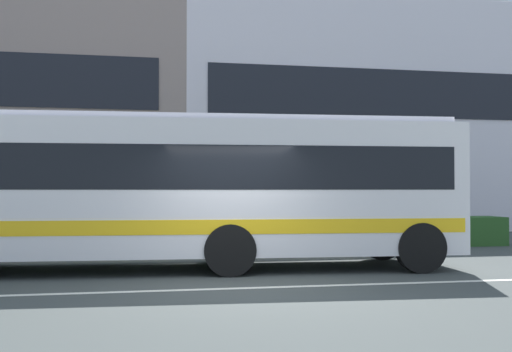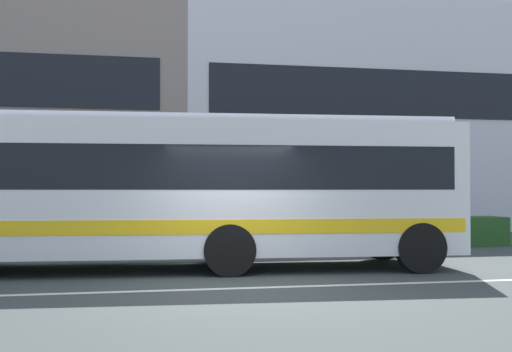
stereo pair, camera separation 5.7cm
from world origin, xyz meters
name	(u,v)px [view 2 (the right image)]	position (x,y,z in m)	size (l,w,h in m)	color
ground_plane	(241,288)	(0.00, 0.00, 0.00)	(160.00, 160.00, 0.00)	#3B4140
lane_centre_line	(241,288)	(0.00, 0.00, 0.00)	(60.00, 0.16, 0.01)	silver
hedge_row_far	(268,234)	(1.89, 6.71, 0.42)	(14.27, 1.10, 0.84)	#275122
apartment_block_right	(382,127)	(9.54, 17.09, 4.58)	(19.01, 10.57, 9.17)	silver
transit_bus	(193,186)	(-0.58, 2.66, 1.73)	(11.11, 3.23, 3.14)	silver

